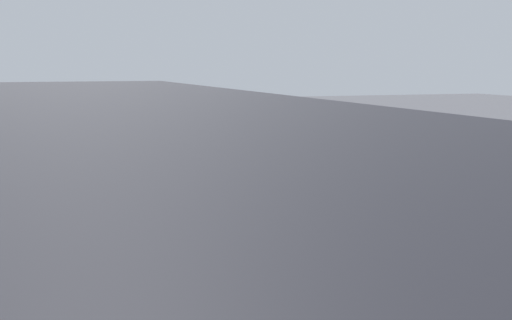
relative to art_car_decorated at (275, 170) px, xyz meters
The scene contains 3 objects.
ground_plane 0.72m from the art_car_decorated, 164.93° to the left, with size 60.00×60.00×0.00m, color #47474C.
art_car_decorated is the anchor object (origin of this frame).
parked_sedan_far_left 4.77m from the art_car_decorated, 13.98° to the right, with size 4.36×2.41×1.53m.
Camera 1 is at (-6.30, 2.14, 2.17)m, focal length 32.71 mm.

